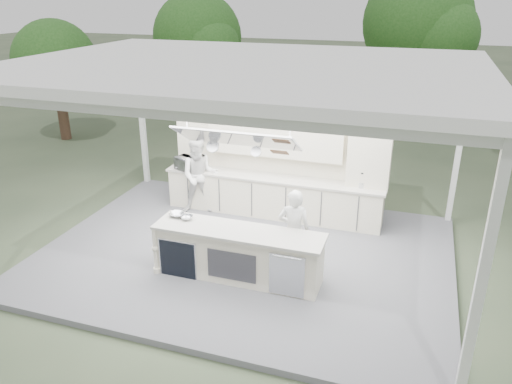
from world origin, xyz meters
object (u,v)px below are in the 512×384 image
(demo_island, at_px, (237,254))
(head_chef, at_px, (294,231))
(back_counter, at_px, (273,195))
(sous_chef, at_px, (200,176))

(demo_island, distance_m, head_chef, 1.11)
(back_counter, height_order, sous_chef, sous_chef)
(demo_island, xyz_separation_m, head_chef, (0.90, 0.57, 0.33))
(demo_island, bearing_deg, sous_chef, 126.94)
(back_counter, relative_size, sous_chef, 2.81)
(demo_island, height_order, sous_chef, sous_chef)
(demo_island, relative_size, head_chef, 1.92)
(demo_island, relative_size, sous_chef, 1.72)
(back_counter, distance_m, head_chef, 2.51)
(back_counter, height_order, head_chef, head_chef)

